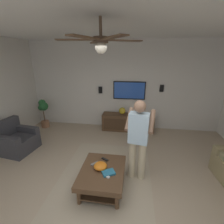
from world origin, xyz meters
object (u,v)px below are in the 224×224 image
object	(u,v)px
person_standing	(138,136)
book	(108,173)
coffee_table	(102,174)
wall_speaker_right	(100,90)
wall_speaker_left	(162,88)
tv	(129,90)
media_console	(128,122)
vase_round	(122,111)
armchair	(16,141)
remote_grey	(95,164)
ceiling_fan	(100,42)
potted_plant_tall	(43,110)
remote_white	(106,176)
remote_black	(105,159)
bowl	(100,166)

from	to	relation	value
person_standing	book	distance (m)	0.86
coffee_table	wall_speaker_right	bearing A→B (deg)	12.36
book	wall_speaker_left	world-z (taller)	wall_speaker_left
wall_speaker_right	tv	bearing A→B (deg)	-90.77
media_console	vase_round	xyz separation A→B (m)	(0.05, 0.20, 0.39)
armchair	wall_speaker_left	distance (m)	4.47
media_console	person_standing	bearing A→B (deg)	7.28
remote_grey	wall_speaker_left	size ratio (longest dim) A/B	0.68
person_standing	wall_speaker_right	bearing A→B (deg)	36.77
ceiling_fan	vase_round	bearing A→B (deg)	-2.34
person_standing	ceiling_fan	size ratio (longest dim) A/B	1.41
potted_plant_tall	remote_white	xyz separation A→B (m)	(-2.57, -2.63, -0.22)
armchair	vase_round	bearing A→B (deg)	40.84
remote_grey	vase_round	world-z (taller)	vase_round
armchair	ceiling_fan	world-z (taller)	ceiling_fan
tv	person_standing	distance (m)	2.52
tv	armchair	bearing A→B (deg)	-56.05
remote_grey	wall_speaker_right	distance (m)	2.90
ceiling_fan	wall_speaker_right	bearing A→B (deg)	12.56
armchair	ceiling_fan	bearing A→B (deg)	-14.47
remote_black	wall_speaker_left	world-z (taller)	wall_speaker_left
coffee_table	remote_grey	bearing A→B (deg)	52.94
remote_black	vase_round	distance (m)	2.38
potted_plant_tall	wall_speaker_right	distance (m)	2.07
tv	person_standing	size ratio (longest dim) A/B	0.64
coffee_table	book	xyz separation A→B (m)	(-0.08, -0.13, 0.12)
potted_plant_tall	book	distance (m)	3.65
remote_white	wall_speaker_right	size ratio (longest dim) A/B	0.68
potted_plant_tall	tv	bearing A→B (deg)	-81.34
coffee_table	remote_black	bearing A→B (deg)	1.62
armchair	wall_speaker_left	world-z (taller)	wall_speaker_left
remote_black	wall_speaker_left	xyz separation A→B (m)	(2.56, -1.38, 0.99)
tv	person_standing	world-z (taller)	person_standing
coffee_table	vase_round	world-z (taller)	vase_round
ceiling_fan	bowl	bearing A→B (deg)	30.51
person_standing	wall_speaker_left	size ratio (longest dim) A/B	7.45
coffee_table	vase_round	size ratio (longest dim) A/B	4.55
remote_grey	ceiling_fan	world-z (taller)	ceiling_fan
armchair	potted_plant_tall	size ratio (longest dim) A/B	0.92
armchair	tv	xyz separation A→B (m)	(1.91, -2.84, 1.03)
wall_speaker_right	coffee_table	bearing A→B (deg)	-167.64
remote_grey	potted_plant_tall	bearing A→B (deg)	-90.05
wall_speaker_right	ceiling_fan	xyz separation A→B (m)	(-2.96, -0.66, 1.25)
armchair	coffee_table	world-z (taller)	armchair
vase_round	wall_speaker_right	distance (m)	1.02
potted_plant_tall	remote_grey	bearing A→B (deg)	-134.09
remote_white	ceiling_fan	world-z (taller)	ceiling_fan
book	wall_speaker_right	xyz separation A→B (m)	(2.95, 0.76, 0.88)
book	vase_round	bearing A→B (deg)	61.68
vase_round	wall_speaker_left	xyz separation A→B (m)	(0.20, -1.23, 0.75)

